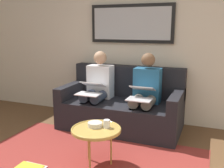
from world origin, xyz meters
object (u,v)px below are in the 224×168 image
object	(u,v)px
bowl	(95,124)
framed_mirror	(131,24)
couch	(122,106)
cup	(107,124)
person_left	(145,91)
laptop_white	(91,89)
coffee_table	(96,130)
person_right	(98,87)
laptop_silver	(141,93)

from	to	relation	value
bowl	framed_mirror	bearing A→B (deg)	-86.32
couch	cup	distance (m)	1.18
person_left	couch	bearing A→B (deg)	-10.29
bowl	laptop_white	distance (m)	1.00
couch	framed_mirror	bearing A→B (deg)	-90.00
framed_mirror	person_left	size ratio (longest dim) A/B	1.17
coffee_table	cup	world-z (taller)	cup
person_left	framed_mirror	bearing A→B (deg)	-50.67
coffee_table	bowl	distance (m)	0.07
framed_mirror	person_right	bearing A→B (deg)	50.67
bowl	person_left	world-z (taller)	person_left
couch	laptop_silver	distance (m)	0.57
couch	cup	bearing A→B (deg)	101.38
cup	coffee_table	bearing A→B (deg)	36.78
couch	coffee_table	xyz separation A→B (m)	(-0.14, 1.22, 0.10)
couch	coffee_table	bearing A→B (deg)	96.44
person_left	person_right	size ratio (longest dim) A/B	1.00
coffee_table	laptop_silver	xyz separation A→B (m)	(-0.24, -0.92, 0.21)
framed_mirror	bowl	bearing A→B (deg)	93.68
framed_mirror	cup	xyz separation A→B (m)	(-0.23, 1.54, -1.07)
framed_mirror	bowl	xyz separation A→B (m)	(-0.10, 1.55, -1.09)
cup	person_left	xyz separation A→B (m)	(-0.14, -1.08, 0.13)
cup	bowl	xyz separation A→B (m)	(0.13, 0.02, -0.02)
person_left	laptop_white	xyz separation A→B (m)	(0.75, 0.23, 0.02)
couch	laptop_white	distance (m)	0.57
bowl	laptop_white	bearing A→B (deg)	-61.31
coffee_table	framed_mirror	bearing A→B (deg)	-85.11
person_right	couch	bearing A→B (deg)	-169.71
cup	laptop_silver	xyz separation A→B (m)	(-0.14, -0.85, 0.15)
person_left	coffee_table	bearing A→B (deg)	78.34
coffee_table	person_right	world-z (taller)	person_right
framed_mirror	coffee_table	distance (m)	1.97
couch	laptop_silver	world-z (taller)	couch
person_left	laptop_white	world-z (taller)	person_left
framed_mirror	laptop_white	xyz separation A→B (m)	(0.37, 0.69, -0.92)
framed_mirror	person_left	distance (m)	1.11
person_right	laptop_white	distance (m)	0.23
coffee_table	cup	xyz separation A→B (m)	(-0.09, -0.07, 0.06)
framed_mirror	person_right	size ratio (longest dim) A/B	1.17
coffee_table	person_left	size ratio (longest dim) A/B	0.47
person_left	cup	bearing A→B (deg)	82.42
couch	laptop_silver	xyz separation A→B (m)	(-0.37, 0.30, 0.32)
coffee_table	laptop_white	world-z (taller)	laptop_white
bowl	person_right	bearing A→B (deg)	-66.63
coffee_table	laptop_white	xyz separation A→B (m)	(0.51, -0.92, 0.21)
bowl	laptop_white	world-z (taller)	laptop_white
couch	person_right	world-z (taller)	person_right
laptop_silver	person_right	world-z (taller)	person_right
laptop_silver	laptop_white	distance (m)	0.75
framed_mirror	laptop_silver	size ratio (longest dim) A/B	3.45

